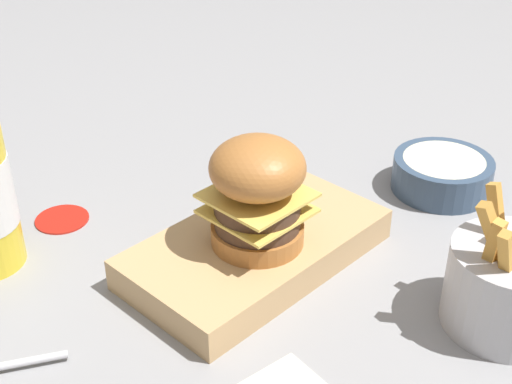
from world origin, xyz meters
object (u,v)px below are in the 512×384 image
(serving_board, at_px, (256,248))
(fries_basket, at_px, (509,285))
(side_bowl, at_px, (442,173))
(burger, at_px, (257,192))

(serving_board, relative_size, fries_basket, 1.96)
(fries_basket, height_order, side_bowl, fries_basket)
(burger, xyz_separation_m, fries_basket, (-0.10, 0.22, -0.05))
(burger, bearing_deg, fries_basket, 114.40)
(serving_board, xyz_separation_m, fries_basket, (-0.09, 0.23, 0.03))
(serving_board, relative_size, burger, 2.36)
(serving_board, bearing_deg, fries_basket, 111.77)
(burger, relative_size, fries_basket, 0.83)
(serving_board, relative_size, side_bowl, 2.27)
(serving_board, xyz_separation_m, side_bowl, (-0.26, 0.06, 0.01))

